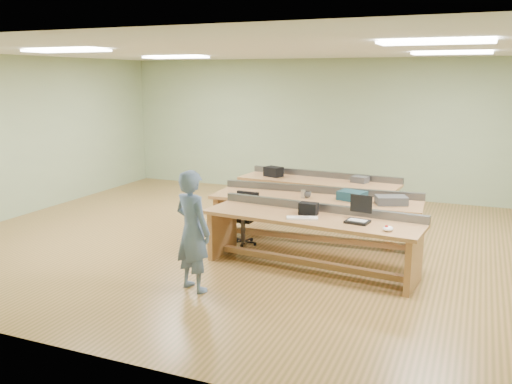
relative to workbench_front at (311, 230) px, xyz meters
The scene contains 22 objects.
floor 1.45m from the workbench_front, 137.42° to the left, with size 10.00×10.00×0.00m, color #9B6C3A.
ceiling 2.78m from the workbench_front, 137.42° to the left, with size 10.00×10.00×0.00m, color silver.
wall_back 5.09m from the workbench_front, 101.34° to the left, with size 10.00×0.04×3.00m, color gray.
wall_front 3.38m from the workbench_front, 107.62° to the right, with size 10.00×0.04×3.00m, color gray.
wall_left 6.12m from the workbench_front, behind, with size 0.04×8.00×3.00m, color gray.
fluor_panels 2.76m from the workbench_front, 137.42° to the left, with size 6.20×3.50×0.03m.
workbench_front is the anchor object (origin of this frame).
workbench_mid 1.19m from the workbench_front, 103.77° to the left, with size 3.31×1.03×0.86m.
workbench_back 2.66m from the workbench_front, 104.12° to the left, with size 3.01×1.04×0.86m.
person 1.72m from the workbench_front, 131.56° to the right, with size 0.55×0.36×1.52m, color slate.
laptop_base 0.69m from the workbench_front, ahead, with size 0.29×0.24×0.03m, color black.
laptop_screen 0.79m from the workbench_front, ahead, with size 0.29×0.01×0.23m, color black.
keyboard 0.28m from the workbench_front, 112.98° to the right, with size 0.42×0.14×0.02m, color silver.
trackball_mouse 1.15m from the workbench_front, 17.07° to the right, with size 0.13×0.15×0.06m, color white.
camera_bag 0.29m from the workbench_front, 134.58° to the left, with size 0.25×0.16×0.17m, color black.
task_chair 1.51m from the workbench_front, 151.79° to the left, with size 0.45×0.45×0.82m.
parts_bin_teal 1.25m from the workbench_front, 76.40° to the left, with size 0.40×0.30×0.14m, color #13323D.
parts_bin_grey 1.46m from the workbench_front, 52.03° to the left, with size 0.45×0.29×0.12m, color #39393B.
mug 1.17m from the workbench_front, 110.47° to the left, with size 0.13×0.13×0.10m, color #39393B.
drinks_can 1.16m from the workbench_front, 113.48° to the left, with size 0.07×0.07×0.13m, color silver.
storage_box_back 3.04m from the workbench_front, 120.64° to the left, with size 0.32×0.23×0.18m, color black.
tray_back 2.65m from the workbench_front, 87.78° to the left, with size 0.28×0.20×0.11m, color #39393B.
Camera 1 is at (3.02, -7.77, 2.61)m, focal length 38.00 mm.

